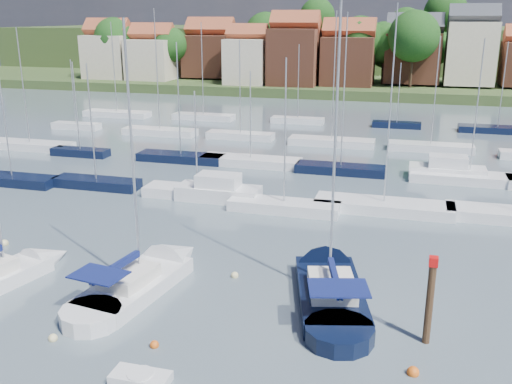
% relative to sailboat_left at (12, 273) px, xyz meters
% --- Properties ---
extents(ground, '(260.00, 260.00, 0.00)m').
position_rel_sailboat_left_xyz_m(ground, '(12.05, 37.52, -0.37)').
color(ground, '#4E5E6A').
rests_on(ground, ground).
extents(sailboat_left, '(4.53, 9.37, 12.43)m').
position_rel_sailboat_left_xyz_m(sailboat_left, '(0.00, 0.00, 0.00)').
color(sailboat_left, silver).
rests_on(sailboat_left, ground).
extents(sailboat_centre, '(4.81, 12.14, 16.03)m').
position_rel_sailboat_left_xyz_m(sailboat_centre, '(7.95, 1.81, -0.02)').
color(sailboat_centre, silver).
rests_on(sailboat_centre, ground).
extents(sailboat_navy, '(6.40, 13.19, 17.60)m').
position_rel_sailboat_left_xyz_m(sailboat_navy, '(17.96, 3.89, -0.02)').
color(sailboat_navy, black).
rests_on(sailboat_navy, ground).
extents(tender, '(2.51, 1.17, 0.54)m').
position_rel_sailboat_left_xyz_m(tender, '(11.73, -7.06, -0.16)').
color(tender, silver).
rests_on(tender, ground).
extents(timber_piling, '(0.40, 0.40, 6.64)m').
position_rel_sailboat_left_xyz_m(timber_piling, '(23.35, -0.65, 0.92)').
color(timber_piling, '#4C331E').
rests_on(timber_piling, ground).
extents(buoy_b, '(0.44, 0.44, 0.44)m').
position_rel_sailboat_left_xyz_m(buoy_b, '(6.21, -5.17, -0.37)').
color(buoy_b, beige).
rests_on(buoy_b, ground).
extents(buoy_c, '(0.50, 0.50, 0.50)m').
position_rel_sailboat_left_xyz_m(buoy_c, '(8.27, -2.77, -0.37)').
color(buoy_c, beige).
rests_on(buoy_c, ground).
extents(buoy_d, '(0.43, 0.43, 0.43)m').
position_rel_sailboat_left_xyz_m(buoy_d, '(11.12, -4.42, -0.37)').
color(buoy_d, '#D85914').
rests_on(buoy_d, ground).
extents(buoy_e, '(0.45, 0.45, 0.45)m').
position_rel_sailboat_left_xyz_m(buoy_e, '(12.50, 3.70, -0.37)').
color(buoy_e, beige).
rests_on(buoy_e, ground).
extents(buoy_f, '(0.54, 0.54, 0.54)m').
position_rel_sailboat_left_xyz_m(buoy_f, '(22.80, -3.43, -0.37)').
color(buoy_f, '#D85914').
rests_on(buoy_f, ground).
extents(buoy_g, '(0.54, 0.54, 0.54)m').
position_rel_sailboat_left_xyz_m(buoy_g, '(-4.01, 4.32, -0.37)').
color(buoy_g, beige).
rests_on(buoy_g, ground).
extents(marina_field, '(79.62, 41.41, 15.93)m').
position_rel_sailboat_left_xyz_m(marina_field, '(13.96, 32.67, 0.06)').
color(marina_field, silver).
rests_on(marina_field, ground).
extents(far_shore_town, '(212.46, 90.00, 22.27)m').
position_rel_sailboat_left_xyz_m(far_shore_town, '(14.28, 130.19, 4.24)').
color(far_shore_town, '#3B4B25').
rests_on(far_shore_town, ground).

